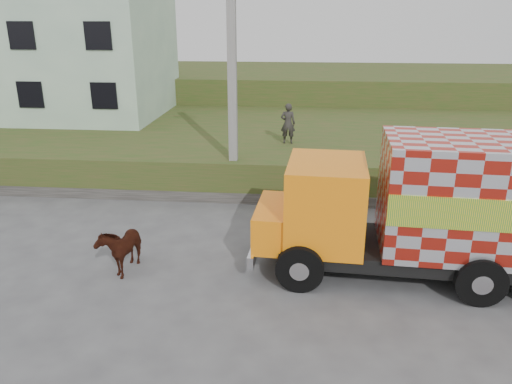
# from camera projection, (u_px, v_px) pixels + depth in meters

# --- Properties ---
(ground) EXTENTS (120.00, 120.00, 0.00)m
(ground) POSITION_uv_depth(u_px,v_px,m) (247.00, 253.00, 14.55)
(ground) COLOR #474749
(ground) RESTS_ON ground
(embankment) EXTENTS (40.00, 12.00, 1.50)m
(embankment) POSITION_uv_depth(u_px,v_px,m) (270.00, 144.00, 23.68)
(embankment) COLOR #2C4C19
(embankment) RESTS_ON ground
(embankment_far) EXTENTS (40.00, 12.00, 3.00)m
(embankment_far) POSITION_uv_depth(u_px,v_px,m) (282.00, 92.00, 34.68)
(embankment_far) COLOR #2C4C19
(embankment_far) RESTS_ON ground
(retaining_strip) EXTENTS (16.00, 0.50, 0.40)m
(retaining_strip) POSITION_uv_depth(u_px,v_px,m) (206.00, 196.00, 18.60)
(retaining_strip) COLOR #595651
(retaining_strip) RESTS_ON ground
(building) EXTENTS (10.00, 8.00, 6.00)m
(building) POSITION_uv_depth(u_px,v_px,m) (66.00, 56.00, 26.20)
(building) COLOR #B7D6B6
(building) RESTS_ON embankment
(utility_pole) EXTENTS (1.20, 0.30, 8.00)m
(utility_pole) POSITION_uv_depth(u_px,v_px,m) (232.00, 90.00, 17.59)
(utility_pole) COLOR gray
(utility_pole) RESTS_ON ground
(cargo_truck) EXTENTS (8.51, 3.33, 3.73)m
(cargo_truck) POSITION_uv_depth(u_px,v_px,m) (438.00, 208.00, 12.69)
(cargo_truck) COLOR black
(cargo_truck) RESTS_ON ground
(cow) EXTENTS (0.90, 1.68, 1.36)m
(cow) POSITION_uv_depth(u_px,v_px,m) (121.00, 246.00, 13.42)
(cow) COLOR #381C0E
(cow) RESTS_ON ground
(pedestrian) EXTENTS (0.62, 0.42, 1.67)m
(pedestrian) POSITION_uv_depth(u_px,v_px,m) (288.00, 123.00, 20.55)
(pedestrian) COLOR #2F2C2A
(pedestrian) RESTS_ON embankment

